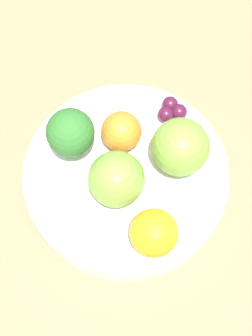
{
  "coord_description": "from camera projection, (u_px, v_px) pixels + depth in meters",
  "views": [
    {
      "loc": [
        0.1,
        -0.22,
        0.58
      ],
      "look_at": [
        0.0,
        0.0,
        0.06
      ],
      "focal_mm": 60.0,
      "sensor_mm": 36.0,
      "label": 1
    }
  ],
  "objects": [
    {
      "name": "apple_green",
      "position": [
        180.0,
        147.0,
        0.56
      ],
      "size": [
        0.06,
        0.06,
        0.06
      ],
      "color": "olive",
      "rests_on": "bowl"
    },
    {
      "name": "broccoli",
      "position": [
        71.0,
        133.0,
        0.56
      ],
      "size": [
        0.05,
        0.05,
        0.06
      ],
      "color": "#99C17A",
      "rests_on": "bowl"
    },
    {
      "name": "table_surface",
      "position": [
        126.0,
        187.0,
        0.62
      ],
      "size": [
        1.2,
        1.2,
        0.02
      ],
      "color": "#936D4C",
      "rests_on": "ground_plane"
    },
    {
      "name": "orange_front",
      "position": [
        121.0,
        131.0,
        0.58
      ],
      "size": [
        0.04,
        0.04,
        0.04
      ],
      "color": "orange",
      "rests_on": "bowl"
    },
    {
      "name": "grape_cluster",
      "position": [
        172.0,
        110.0,
        0.6
      ],
      "size": [
        0.03,
        0.03,
        0.02
      ],
      "color": "#47142D",
      "rests_on": "bowl"
    },
    {
      "name": "orange_back",
      "position": [
        154.0,
        233.0,
        0.53
      ],
      "size": [
        0.05,
        0.05,
        0.05
      ],
      "color": "orange",
      "rests_on": "bowl"
    },
    {
      "name": "bowl",
      "position": [
        126.0,
        178.0,
        0.59
      ],
      "size": [
        0.21,
        0.21,
        0.03
      ],
      "color": "white",
      "rests_on": "table_surface"
    },
    {
      "name": "apple_red",
      "position": [
        120.0,
        180.0,
        0.55
      ],
      "size": [
        0.06,
        0.06,
        0.06
      ],
      "color": "olive",
      "rests_on": "bowl"
    },
    {
      "name": "ground_plane",
      "position": [
        126.0,
        191.0,
        0.63
      ],
      "size": [
        6.0,
        6.0,
        0.0
      ],
      "primitive_type": "plane",
      "color": "gray"
    }
  ]
}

